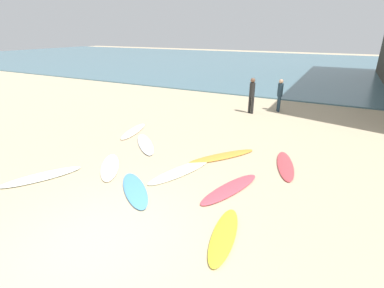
# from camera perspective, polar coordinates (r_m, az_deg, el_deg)

# --- Properties ---
(ground_plane) EXTENTS (120.00, 120.00, 0.00)m
(ground_plane) POSITION_cam_1_polar(r_m,az_deg,el_deg) (6.63, -17.67, -17.72)
(ground_plane) COLOR #C6B28E
(ocean_water) EXTENTS (120.00, 40.00, 0.08)m
(ocean_water) POSITION_cam_1_polar(r_m,az_deg,el_deg) (38.81, 22.48, 14.10)
(ocean_water) COLOR slate
(ocean_water) RESTS_ON ground_plane
(surfboard_0) EXTENTS (1.70, 1.94, 0.08)m
(surfboard_0) POSITION_cam_1_polar(r_m,az_deg,el_deg) (9.57, -16.01, -4.35)
(surfboard_0) COLOR white
(surfboard_0) RESTS_ON ground_plane
(surfboard_1) EXTENTS (1.21, 2.35, 0.08)m
(surfboard_1) POSITION_cam_1_polar(r_m,az_deg,el_deg) (8.06, 7.56, -8.80)
(surfboard_1) COLOR #E14A59
(surfboard_1) RESTS_ON ground_plane
(surfboard_2) EXTENTS (1.99, 2.00, 0.09)m
(surfboard_2) POSITION_cam_1_polar(r_m,az_deg,el_deg) (11.14, -9.25, 0.03)
(surfboard_2) COLOR silver
(surfboard_2) RESTS_ON ground_plane
(surfboard_3) EXTENTS (1.91, 2.37, 0.08)m
(surfboard_3) POSITION_cam_1_polar(r_m,az_deg,el_deg) (9.99, 6.03, -2.42)
(surfboard_3) COLOR #F69E37
(surfboard_3) RESTS_ON ground_plane
(surfboard_4) EXTENTS (1.91, 1.78, 0.09)m
(surfboard_4) POSITION_cam_1_polar(r_m,az_deg,el_deg) (8.08, -11.28, -8.90)
(surfboard_4) COLOR #529EE4
(surfboard_4) RESTS_ON ground_plane
(surfboard_5) EXTENTS (1.32, 2.51, 0.06)m
(surfboard_5) POSITION_cam_1_polar(r_m,az_deg,el_deg) (8.93, -2.37, -5.44)
(surfboard_5) COLOR silver
(surfboard_5) RESTS_ON ground_plane
(surfboard_6) EXTENTS (0.83, 2.02, 0.09)m
(surfboard_6) POSITION_cam_1_polar(r_m,az_deg,el_deg) (6.44, 6.35, -17.54)
(surfboard_6) COLOR yellow
(surfboard_6) RESTS_ON ground_plane
(surfboard_7) EXTENTS (1.56, 2.27, 0.08)m
(surfboard_7) POSITION_cam_1_polar(r_m,az_deg,el_deg) (9.69, -27.71, -5.76)
(surfboard_7) COLOR white
(surfboard_7) RESTS_ON ground_plane
(surfboard_8) EXTENTS (1.04, 2.26, 0.08)m
(surfboard_8) POSITION_cam_1_polar(r_m,az_deg,el_deg) (12.67, -11.56, 2.55)
(surfboard_8) COLOR #F9E7C8
(surfboard_8) RESTS_ON ground_plane
(surfboard_9) EXTENTS (1.08, 2.29, 0.08)m
(surfboard_9) POSITION_cam_1_polar(r_m,az_deg,el_deg) (9.76, 18.05, -4.05)
(surfboard_9) COLOR #E4444C
(surfboard_9) RESTS_ON ground_plane
(beachgoer_near) EXTENTS (0.37, 0.37, 1.72)m
(beachgoer_near) POSITION_cam_1_polar(r_m,az_deg,el_deg) (16.18, 17.06, 9.55)
(beachgoer_near) COLOR #1E3342
(beachgoer_near) RESTS_ON ground_plane
(beachgoer_mid) EXTENTS (0.38, 0.38, 1.85)m
(beachgoer_mid) POSITION_cam_1_polar(r_m,az_deg,el_deg) (15.39, 11.82, 9.77)
(beachgoer_mid) COLOR black
(beachgoer_mid) RESTS_ON ground_plane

